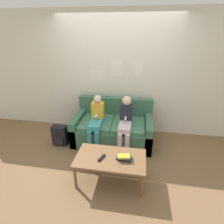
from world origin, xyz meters
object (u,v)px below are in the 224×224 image
(couch, at_px, (113,128))
(backpack, at_px, (60,135))
(person_left, at_px, (96,120))
(coffee_table, at_px, (111,160))
(person_right, at_px, (125,121))
(tv_remote, at_px, (102,158))

(couch, bearing_deg, backpack, -162.40)
(couch, relative_size, person_left, 1.56)
(coffee_table, bearing_deg, person_right, 81.43)
(person_left, xyz_separation_m, backpack, (-0.76, -0.12, -0.37))
(person_right, height_order, backpack, person_right)
(couch, distance_m, person_left, 0.48)
(person_right, bearing_deg, backpack, -174.69)
(coffee_table, xyz_separation_m, person_right, (0.14, 0.91, 0.20))
(person_right, height_order, tv_remote, person_right)
(coffee_table, height_order, tv_remote, tv_remote)
(person_right, bearing_deg, tv_remote, -105.61)
(coffee_table, bearing_deg, couch, 96.99)
(person_left, xyz_separation_m, person_right, (0.58, 0.01, 0.02))
(couch, height_order, person_right, person_right)
(person_right, distance_m, tv_remote, 1.00)
(couch, distance_m, backpack, 1.12)
(person_right, xyz_separation_m, backpack, (-1.34, -0.12, -0.39))
(tv_remote, relative_size, backpack, 0.41)
(coffee_table, xyz_separation_m, backpack, (-1.20, 0.79, -0.19))
(person_right, relative_size, backpack, 2.49)
(person_left, relative_size, person_right, 0.99)
(coffee_table, relative_size, backpack, 2.52)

